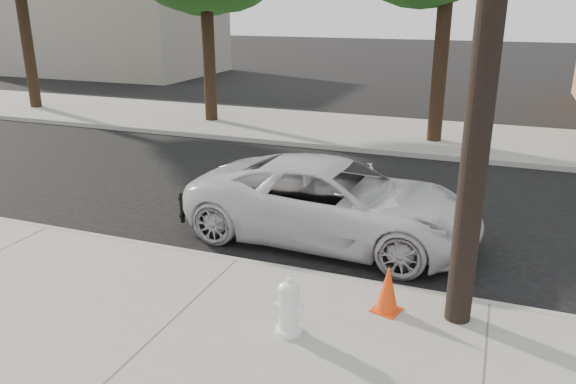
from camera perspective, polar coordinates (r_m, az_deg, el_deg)
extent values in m
plane|color=black|center=(11.30, -0.52, -3.22)|extent=(120.00, 120.00, 0.00)
cube|color=gray|center=(7.85, -12.34, -13.67)|extent=(90.00, 4.40, 0.15)
cube|color=gray|center=(19.11, 8.84, 5.98)|extent=(90.00, 5.00, 0.15)
cube|color=#9E9B93|center=(9.52, -5.16, -7.22)|extent=(90.00, 0.12, 0.16)
cube|color=gray|center=(38.16, -18.51, 15.24)|extent=(14.00, 8.00, 5.00)
cylinder|color=black|center=(25.23, -24.88, 12.93)|extent=(0.44, 0.44, 4.50)
cylinder|color=black|center=(20.56, -8.02, 13.13)|extent=(0.44, 0.44, 4.25)
cylinder|color=black|center=(17.74, 15.21, 12.61)|extent=(0.44, 0.44, 4.75)
imported|color=silver|center=(10.37, 4.60, -0.94)|extent=(5.46, 2.70, 1.49)
cylinder|color=white|center=(7.51, 0.09, -13.84)|extent=(0.36, 0.36, 0.07)
cylinder|color=white|center=(7.37, 0.09, -12.06)|extent=(0.27, 0.27, 0.61)
ellipsoid|color=white|center=(7.21, 0.09, -9.81)|extent=(0.29, 0.29, 0.20)
cylinder|color=white|center=(7.34, 0.09, -11.65)|extent=(0.39, 0.19, 0.12)
cylinder|color=white|center=(7.34, 0.09, -11.65)|extent=(0.19, 0.23, 0.16)
cube|color=#FB410D|center=(8.10, 9.97, -11.71)|extent=(0.45, 0.45, 0.02)
cone|color=#FB410D|center=(7.94, 10.11, -9.60)|extent=(0.40, 0.40, 0.70)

